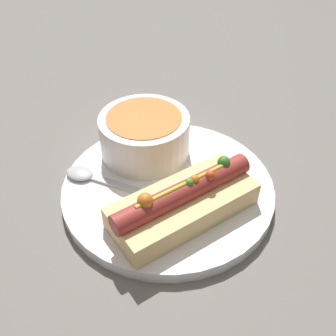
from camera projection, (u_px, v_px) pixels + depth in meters
name	position (u px, v px, depth m)	size (l,w,h in m)	color
ground_plane	(168.00, 193.00, 0.50)	(4.00, 4.00, 0.00)	slate
dinner_plate	(168.00, 189.00, 0.50)	(0.26, 0.26, 0.02)	white
hot_dog	(183.00, 202.00, 0.44)	(0.18, 0.10, 0.06)	#E5C17F
soup_bowl	(144.00, 133.00, 0.52)	(0.12, 0.12, 0.06)	silver
spoon	(101.00, 180.00, 0.49)	(0.13, 0.14, 0.01)	#B7B7BC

